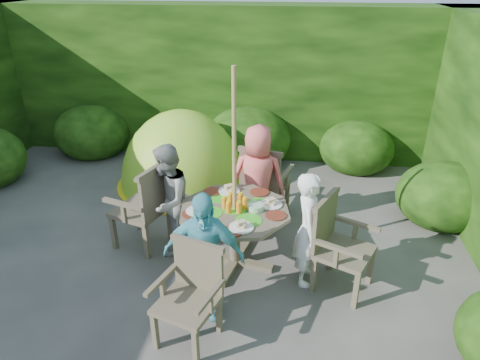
# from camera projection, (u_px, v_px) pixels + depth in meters

# --- Properties ---
(ground) EXTENTS (60.00, 60.00, 0.00)m
(ground) POSITION_uv_depth(u_px,v_px,m) (151.00, 284.00, 4.50)
(ground) COLOR #484540
(ground) RESTS_ON ground
(hedge_enclosure) EXTENTS (9.00, 9.00, 2.50)m
(hedge_enclosure) POSITION_uv_depth(u_px,v_px,m) (178.00, 130.00, 5.14)
(hedge_enclosure) COLOR black
(hedge_enclosure) RESTS_ON ground
(patio_table) EXTENTS (1.44, 1.44, 0.85)m
(patio_table) POSITION_uv_depth(u_px,v_px,m) (235.00, 217.00, 4.57)
(patio_table) COLOR #494130
(patio_table) RESTS_ON ground
(parasol_pole) EXTENTS (0.05, 0.05, 2.20)m
(parasol_pole) POSITION_uv_depth(u_px,v_px,m) (234.00, 175.00, 4.35)
(parasol_pole) COLOR olive
(parasol_pole) RESTS_ON ground
(garden_chair_right) EXTENTS (0.70, 0.73, 0.96)m
(garden_chair_right) POSITION_uv_depth(u_px,v_px,m) (338.00, 243.00, 4.29)
(garden_chair_right) COLOR #494130
(garden_chair_right) RESTS_ON ground
(garden_chair_left) EXTENTS (0.69, 0.74, 1.02)m
(garden_chair_left) POSITION_uv_depth(u_px,v_px,m) (146.00, 205.00, 4.92)
(garden_chair_left) COLOR #494130
(garden_chair_left) RESTS_ON ground
(garden_chair_back) EXTENTS (0.71, 0.66, 0.98)m
(garden_chair_back) POSITION_uv_depth(u_px,v_px,m) (264.00, 181.00, 5.53)
(garden_chair_back) COLOR #494130
(garden_chair_back) RESTS_ON ground
(garden_chair_front) EXTENTS (0.64, 0.60, 0.88)m
(garden_chair_front) POSITION_uv_depth(u_px,v_px,m) (191.00, 292.00, 3.70)
(garden_chair_front) COLOR #494130
(garden_chair_front) RESTS_ON ground
(child_right) EXTENTS (0.31, 0.46, 1.24)m
(child_right) POSITION_uv_depth(u_px,v_px,m) (309.00, 229.00, 4.32)
(child_right) COLOR white
(child_right) RESTS_ON ground
(child_left) EXTENTS (0.52, 0.65, 1.31)m
(child_left) POSITION_uv_depth(u_px,v_px,m) (168.00, 200.00, 4.79)
(child_left) COLOR gray
(child_left) RESTS_ON ground
(child_back) EXTENTS (0.69, 0.46, 1.37)m
(child_back) POSITION_uv_depth(u_px,v_px,m) (258.00, 179.00, 5.21)
(child_back) COLOR #F76866
(child_back) RESTS_ON ground
(child_front) EXTENTS (0.75, 0.31, 1.29)m
(child_front) POSITION_uv_depth(u_px,v_px,m) (204.00, 256.00, 3.88)
(child_front) COLOR #55B9C7
(child_front) RESTS_ON ground
(dome_tent) EXTENTS (2.10, 2.10, 2.30)m
(dome_tent) POSITION_uv_depth(u_px,v_px,m) (183.00, 183.00, 6.66)
(dome_tent) COLOR #A1DB2A
(dome_tent) RESTS_ON ground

